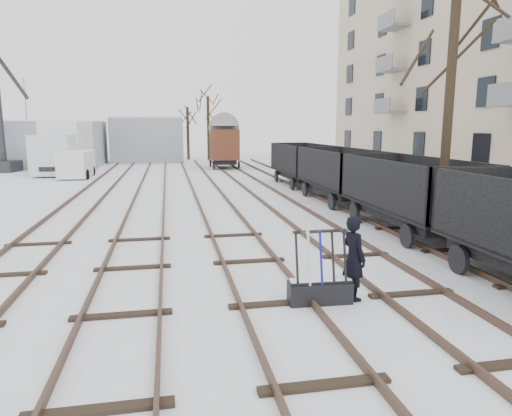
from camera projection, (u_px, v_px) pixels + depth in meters
The scene contains 16 objects.
ground at pixel (275, 305), 9.23m from camera, with size 120.00×120.00×0.00m, color white.
tracks at pixel (211, 198), 22.43m from camera, with size 13.90×52.00×0.16m.
shed_left at pixel (44, 143), 41.24m from camera, with size 10.00×8.00×4.10m.
shed_right at pixel (148, 139), 46.75m from camera, with size 7.00×6.00×4.50m.
ground_frame at pixel (320, 290), 9.30m from camera, with size 1.32×0.48×1.49m.
worker at pixel (354, 258), 9.43m from camera, with size 0.65×0.43×1.78m, color black.
freight_wagon_b at pixel (409, 204), 15.55m from camera, with size 2.45×6.13×2.50m.
freight_wagon_c at pixel (340, 182), 21.73m from camera, with size 2.45×6.13×2.50m.
freight_wagon_d at pixel (302, 170), 27.92m from camera, with size 2.45×6.13×2.50m.
box_van_wagon at pixel (224, 143), 39.42m from camera, with size 2.82×4.96×3.68m.
lorry at pixel (66, 147), 35.60m from camera, with size 3.40×8.84×3.92m.
panel_van at pixel (77, 164), 32.14m from camera, with size 1.95×4.29×1.87m.
crane at pixel (3, 139), 36.06m from camera, with size 2.32×5.91×9.93m.
tree_near at pixel (449, 109), 14.23m from camera, with size 0.30×0.30×8.20m, color black.
tree_far_left at pixel (188, 134), 49.36m from camera, with size 0.30×0.30×5.61m, color black.
tree_far_right at pixel (208, 128), 48.88m from camera, with size 0.30×0.30×6.72m, color black.
Camera 1 is at (-2.04, -8.51, 3.57)m, focal length 32.00 mm.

